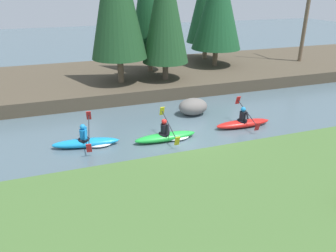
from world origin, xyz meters
TOP-DOWN VIEW (x-y plane):
  - ground_plane at (0.00, 0.00)m, footprint 90.00×90.00m
  - riverbank_near at (0.00, -6.30)m, footprint 44.00×7.96m
  - riverbank_far at (0.00, 9.39)m, footprint 44.00×9.05m
  - conifer_tree_mid_left at (1.72, 6.97)m, footprint 2.81×2.81m
  - conifer_tree_centre at (6.39, 9.41)m, footprint 3.52×3.52m
  - bare_tree_mid_downstream at (13.29, 8.60)m, footprint 3.42×3.38m
  - kayaker_lead at (3.29, 0.19)m, footprint 2.78×2.07m
  - kayaker_middle at (-0.54, -0.01)m, footprint 2.77×2.06m
  - kayaker_trailing at (-3.84, 0.52)m, footprint 2.80×2.07m
  - boulder_midstream at (1.69, 2.47)m, footprint 1.51×1.18m

SIDE VIEW (x-z plane):
  - ground_plane at x=0.00m, z-range 0.00..0.00m
  - kayaker_middle at x=-0.54m, z-range -0.40..0.80m
  - kayaker_trailing at x=-3.84m, z-range -0.40..0.80m
  - kayaker_lead at x=3.29m, z-range -0.38..0.82m
  - riverbank_near at x=0.00m, z-range 0.00..0.63m
  - riverbank_far at x=0.00m, z-range 0.00..0.74m
  - boulder_midstream at x=1.69m, z-range 0.00..0.85m
  - bare_tree_mid_downstream at x=13.29m, z-range 0.56..6.76m
  - conifer_tree_centre at x=6.39m, z-range 1.34..8.72m
  - conifer_tree_mid_left at x=1.72m, z-range 1.27..8.98m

